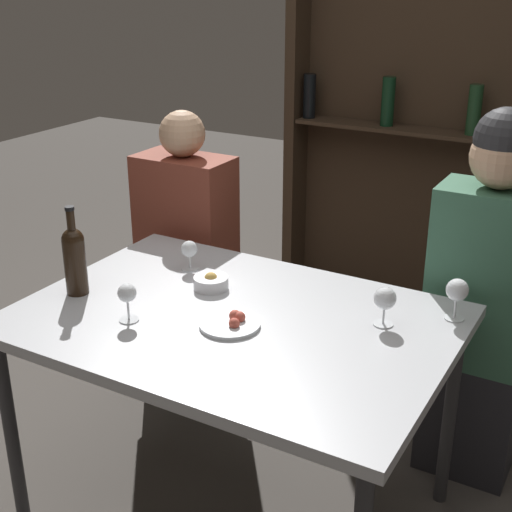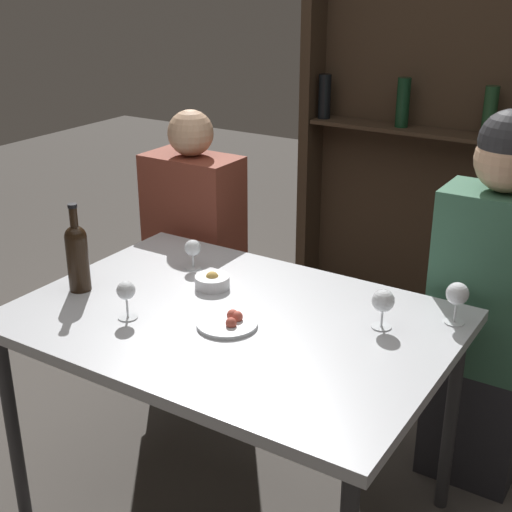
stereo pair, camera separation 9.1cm
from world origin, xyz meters
TOP-DOWN VIEW (x-y plane):
  - ground_plane at (0.00, 0.00)m, footprint 10.00×10.00m
  - dining_table at (0.00, 0.00)m, footprint 1.30×0.92m
  - wine_rack_wall at (-0.00, 1.93)m, footprint 1.53×0.21m
  - wine_bottle at (-0.53, -0.11)m, footprint 0.07×0.07m
  - wine_glass_0 at (0.41, 0.18)m, footprint 0.07×0.07m
  - wine_glass_1 at (-0.32, 0.24)m, footprint 0.06×0.06m
  - wine_glass_2 at (-0.26, -0.18)m, footprint 0.06×0.06m
  - wine_glass_3 at (0.59, 0.32)m, footprint 0.07×0.07m
  - food_plate_0 at (0.03, -0.06)m, footprint 0.18×0.18m
  - snack_bowl at (-0.17, 0.14)m, footprint 0.11×0.11m
  - seated_person_left at (-0.61, 0.62)m, footprint 0.39×0.22m
  - seated_person_right at (0.61, 0.62)m, footprint 0.36×0.22m

SIDE VIEW (x-z plane):
  - ground_plane at x=0.00m, z-range 0.00..0.00m
  - seated_person_left at x=-0.61m, z-range -0.04..1.17m
  - seated_person_right at x=0.61m, z-range -0.01..1.32m
  - dining_table at x=0.00m, z-range 0.31..1.05m
  - food_plate_0 at x=0.03m, z-range 0.73..0.77m
  - snack_bowl at x=-0.17m, z-range 0.74..0.79m
  - wine_glass_1 at x=-0.32m, z-range 0.76..0.86m
  - wine_glass_0 at x=0.41m, z-range 0.76..0.88m
  - wine_glass_2 at x=-0.26m, z-range 0.77..0.88m
  - wine_glass_3 at x=0.59m, z-range 0.77..0.90m
  - wine_bottle at x=-0.53m, z-range 0.72..1.01m
  - wine_rack_wall at x=0.00m, z-range 0.01..2.21m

